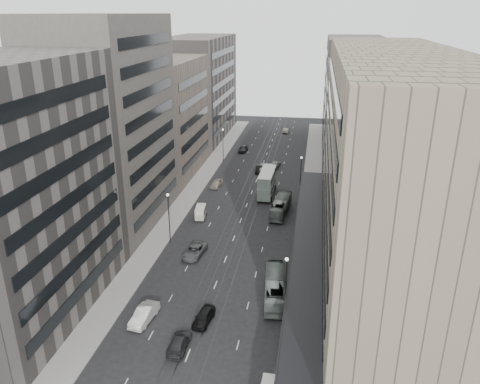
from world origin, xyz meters
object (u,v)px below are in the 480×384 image
Objects in this scene: panel_van at (201,212)px; sedan_2 at (194,251)px; bus_near at (275,287)px; pedestrian at (294,327)px; sedan_1 at (144,315)px; sedan_0 at (204,317)px; bus_far at (281,206)px; double_decker at (267,183)px.

panel_van is 13.58m from sedan_2.
bus_near reaches higher than pedestrian.
sedan_1 is at bearing 5.08° from pedestrian.
panel_van is 29.80m from sedan_0.
bus_near is at bearing 47.49° from sedan_0.
sedan_2 is at bearing -40.05° from bus_near.
bus_far reaches higher than sedan_2.
sedan_0 is at bearing 84.64° from bus_far.
bus_near is 2.05× the size of sedan_1.
pedestrian is at bearing -78.30° from double_decker.
double_decker is 2.12× the size of sedan_0.
bus_near is at bearing -80.78° from double_decker.
bus_far is 2.79× the size of panel_van.
double_decker is 43.06m from pedestrian.
sedan_2 is at bearing 115.96° from sedan_0.
bus_near is 10.12m from sedan_0.
pedestrian is at bearing -65.08° from panel_van.
double_decker is at bearing 80.40° from sedan_2.
double_decker is 2.49× the size of panel_van.
double_decker is (-4.92, 35.29, 1.27)m from bus_near.
bus_far reaches higher than panel_van.
double_decker reaches higher than bus_far.
bus_far is 21.28m from sedan_2.
bus_far reaches higher than pedestrian.
bus_near reaches higher than bus_far.
double_decker is 1.69× the size of sedan_2.
bus_far is at bearing 11.63° from panel_van.
sedan_1 is at bearing 21.36° from bus_near.
sedan_2 is (-7.98, -26.30, -1.96)m from double_decker.
sedan_0 is 0.86× the size of sedan_1.
panel_van is at bearing 112.13° from sedan_0.
sedan_2 is at bearing -86.75° from panel_van.
panel_van reaches higher than sedan_0.
panel_van is 29.72m from sedan_1.
panel_van is at bearing -60.87° from bus_near.
bus_near reaches higher than sedan_2.
sedan_0 is at bearing -92.58° from double_decker.
pedestrian is (18.10, -29.38, -0.28)m from panel_van.
bus_far is 9.14m from double_decker.
double_decker is 43.82m from sedan_1.
sedan_2 is 3.43× the size of pedestrian.
double_decker is 41.92m from sedan_0.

